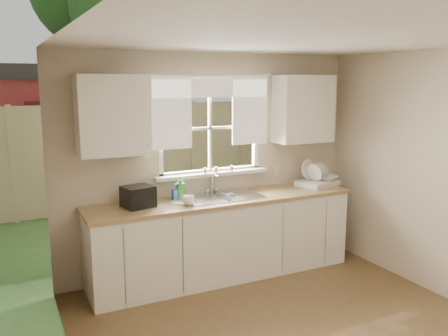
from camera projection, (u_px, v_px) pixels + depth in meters
name	position (u px, v px, depth m)	size (l,w,h in m)	color
room_walls	(322.00, 206.00, 3.64)	(3.62, 4.02, 2.50)	beige
ceiling	(323.00, 37.00, 3.47)	(3.60, 4.00, 0.02)	silver
window	(211.00, 143.00, 5.42)	(1.38, 0.16, 1.06)	white
curtains	(212.00, 104.00, 5.29)	(1.50, 0.03, 0.81)	white
base_cabinets	(223.00, 239.00, 5.33)	(3.00, 0.62, 0.87)	white
countertop	(223.00, 199.00, 5.25)	(3.04, 0.65, 0.04)	#A07E50
upper_cabinet_left	(112.00, 115.00, 4.70)	(0.70, 0.33, 0.80)	white
upper_cabinet_right	(303.00, 109.00, 5.69)	(0.70, 0.33, 0.80)	white
wall_outlet	(276.00, 171.00, 5.86)	(0.08, 0.01, 0.12)	beige
sill_jars	(218.00, 169.00, 5.45)	(0.38, 0.04, 0.06)	brown
backyard	(118.00, 24.00, 10.97)	(20.00, 10.00, 6.13)	#335421
sink	(222.00, 203.00, 5.28)	(0.88, 0.52, 0.40)	#B7B7BC
dish_rack	(317.00, 180.00, 5.84)	(0.55, 0.47, 0.31)	silver
bowl	(328.00, 178.00, 5.85)	(0.24, 0.24, 0.06)	silver
soap_bottle_a	(180.00, 188.00, 5.11)	(0.10, 0.10, 0.27)	green
soap_bottle_b	(176.00, 192.00, 5.11)	(0.08, 0.08, 0.18)	blue
soap_bottle_c	(136.00, 195.00, 4.99)	(0.14, 0.14, 0.19)	beige
saucer	(180.00, 202.00, 5.02)	(0.20, 0.20, 0.01)	white
cup	(188.00, 200.00, 4.93)	(0.13, 0.13, 0.10)	white
black_appliance	(138.00, 197.00, 4.85)	(0.30, 0.26, 0.22)	black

